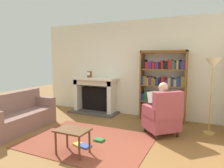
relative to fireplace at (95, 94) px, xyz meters
The scene contains 12 objects.
ground 2.56m from the fireplace, 67.07° to the right, with size 14.00×14.00×0.00m, color brown.
back_wall 1.27m from the fireplace, 14.43° to the left, with size 5.60×0.10×2.70m, color silver.
area_rug 2.29m from the fireplace, 64.05° to the right, with size 2.40×1.80×0.01m, color brown.
fireplace is the anchor object (origin of this frame).
mantel_clock 0.62m from the fireplace, 142.85° to the right, with size 0.14×0.14×0.18m.
bookshelf 2.05m from the fireplace, ahead, with size 1.18×0.32×1.84m.
armchair_reading 2.49m from the fireplace, 25.43° to the right, with size 0.89×0.89×0.97m.
seated_reader 2.38m from the fireplace, 24.41° to the right, with size 0.58×0.59×1.14m.
sofa_floral 2.28m from the fireplace, 111.84° to the right, with size 0.80×1.73×0.85m.
side_table 2.77m from the fireplace, 68.37° to the right, with size 0.56×0.39×0.44m.
scattered_books 2.45m from the fireplace, 63.79° to the right, with size 0.48×0.53×0.04m.
floor_lamp 3.30m from the fireplace, ahead, with size 0.32×0.32×1.64m.
Camera 1 is at (2.04, -2.97, 1.62)m, focal length 32.33 mm.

